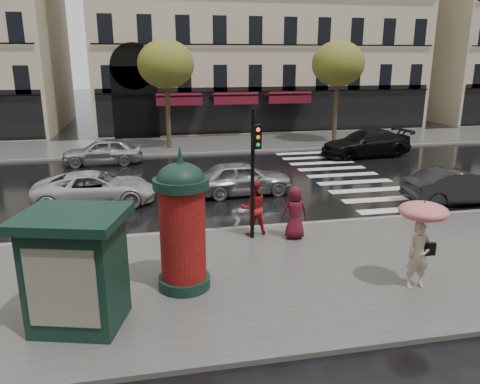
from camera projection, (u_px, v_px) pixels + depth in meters
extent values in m
plane|color=black|center=(280.00, 268.00, 12.88)|extent=(160.00, 160.00, 0.00)
cube|color=#474744|center=(286.00, 274.00, 12.40)|extent=(90.00, 7.00, 0.12)
cube|color=#474744|center=(199.00, 145.00, 30.75)|extent=(90.00, 6.00, 0.12)
cube|color=slate|center=(255.00, 228.00, 15.69)|extent=(90.00, 0.25, 0.14)
cube|color=slate|center=(205.00, 153.00, 27.93)|extent=(90.00, 0.25, 0.14)
cube|color=silver|center=(343.00, 175.00, 23.07)|extent=(3.60, 11.75, 0.01)
cube|color=#B7A88C|center=(252.00, 3.00, 39.51)|extent=(26.00, 14.00, 20.00)
cylinder|color=#38281C|center=(168.00, 108.00, 28.73)|extent=(0.28, 0.28, 5.20)
ellipsoid|color=#3F551B|center=(166.00, 64.00, 28.01)|extent=(3.40, 3.40, 2.89)
cylinder|color=#38281C|center=(336.00, 104.00, 30.84)|extent=(0.28, 0.28, 5.20)
ellipsoid|color=#3F551B|center=(338.00, 64.00, 30.12)|extent=(3.40, 3.40, 2.89)
imported|color=#BDB19C|center=(418.00, 255.00, 11.35)|extent=(0.63, 0.43, 1.68)
cylinder|color=black|center=(421.00, 234.00, 11.19)|extent=(0.02, 0.02, 1.07)
ellipsoid|color=#DC296D|center=(424.00, 211.00, 11.04)|extent=(1.17, 1.17, 0.41)
cone|color=black|center=(425.00, 202.00, 10.97)|extent=(0.04, 0.04, 0.09)
cube|color=black|center=(430.00, 249.00, 11.29)|extent=(0.25, 0.11, 0.31)
imported|color=#A81419|center=(253.00, 208.00, 14.79)|extent=(0.93, 0.76, 1.77)
imported|color=#511020|center=(295.00, 213.00, 14.48)|extent=(0.84, 0.57, 1.67)
cylinder|color=black|center=(184.00, 281.00, 11.56)|extent=(1.28, 1.28, 0.27)
cylinder|color=maroon|center=(183.00, 233.00, 11.20)|extent=(1.10, 1.10, 2.28)
cylinder|color=black|center=(181.00, 183.00, 10.86)|extent=(1.32, 1.32, 0.23)
ellipsoid|color=black|center=(181.00, 179.00, 10.84)|extent=(1.13, 1.13, 0.79)
cone|color=black|center=(180.00, 154.00, 10.67)|extent=(0.18, 0.18, 0.41)
cylinder|color=black|center=(253.00, 175.00, 14.19)|extent=(0.12, 0.12, 4.04)
cube|color=black|center=(256.00, 137.00, 13.66)|extent=(0.29, 0.24, 0.71)
cube|color=black|center=(77.00, 275.00, 9.65)|extent=(2.06, 1.83, 2.28)
cube|color=black|center=(71.00, 218.00, 9.31)|extent=(2.46, 2.24, 0.20)
imported|color=#A0A0A5|center=(242.00, 178.00, 19.62)|extent=(4.28, 1.90, 1.43)
imported|color=black|center=(459.00, 186.00, 18.41)|extent=(4.26, 1.63, 1.38)
imported|color=#BBBBBB|center=(96.00, 188.00, 18.29)|extent=(4.68, 2.18, 1.30)
imported|color=black|center=(366.00, 143.00, 27.21)|extent=(5.53, 2.71, 1.55)
imported|color=#A6A6AA|center=(102.00, 151.00, 25.17)|extent=(4.21, 1.74, 1.43)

